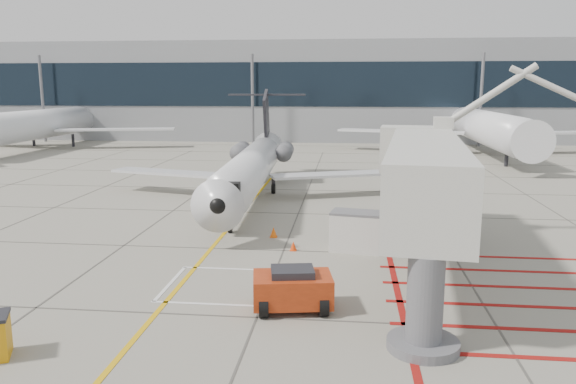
# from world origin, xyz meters

# --- Properties ---
(ground_plane) EXTENTS (260.00, 260.00, 0.00)m
(ground_plane) POSITION_xyz_m (0.00, 0.00, 0.00)
(ground_plane) COLOR gray
(ground_plane) RESTS_ON ground
(regional_jet) EXTENTS (23.42, 28.94, 7.33)m
(regional_jet) POSITION_xyz_m (-3.55, 13.57, 3.66)
(regional_jet) COLOR silver
(regional_jet) RESTS_ON ground_plane
(jet_bridge) EXTENTS (10.92, 19.67, 7.52)m
(jet_bridge) POSITION_xyz_m (6.07, 0.63, 3.76)
(jet_bridge) COLOR beige
(jet_bridge) RESTS_ON ground_plane
(pushback_tug) EXTENTS (3.00, 2.15, 1.61)m
(pushback_tug) POSITION_xyz_m (1.14, -3.13, 0.80)
(pushback_tug) COLOR #AA3110
(pushback_tug) RESTS_ON ground_plane
(baggage_cart) EXTENTS (1.99, 1.47, 1.14)m
(baggage_cart) POSITION_xyz_m (3.93, 5.00, 0.57)
(baggage_cart) COLOR slate
(baggage_cart) RESTS_ON ground_plane
(ground_power_unit) EXTENTS (2.63, 1.82, 1.91)m
(ground_power_unit) POSITION_xyz_m (3.48, 4.42, 0.95)
(ground_power_unit) COLOR silver
(ground_power_unit) RESTS_ON ground_plane
(cone_nose) EXTENTS (0.39, 0.39, 0.54)m
(cone_nose) POSITION_xyz_m (-0.80, 6.37, 0.27)
(cone_nose) COLOR #EB5A0C
(cone_nose) RESTS_ON ground_plane
(cone_side) EXTENTS (0.33, 0.33, 0.46)m
(cone_side) POSITION_xyz_m (0.47, 4.07, 0.23)
(cone_side) COLOR red
(cone_side) RESTS_ON ground_plane
(terminal_building) EXTENTS (180.00, 28.00, 14.00)m
(terminal_building) POSITION_xyz_m (10.00, 70.00, 7.00)
(terminal_building) COLOR gray
(terminal_building) RESTS_ON ground_plane
(terminal_glass_band) EXTENTS (180.00, 0.10, 6.00)m
(terminal_glass_band) POSITION_xyz_m (10.00, 55.95, 8.00)
(terminal_glass_band) COLOR black
(terminal_glass_band) RESTS_ON ground_plane
(bg_aircraft_b) EXTENTS (32.63, 36.26, 10.88)m
(bg_aircraft_b) POSITION_xyz_m (-35.44, 46.00, 5.44)
(bg_aircraft_b) COLOR silver
(bg_aircraft_b) RESTS_ON ground_plane
(bg_aircraft_c) EXTENTS (33.53, 37.25, 11.18)m
(bg_aircraft_c) POSITION_xyz_m (18.48, 46.00, 5.59)
(bg_aircraft_c) COLOR silver
(bg_aircraft_c) RESTS_ON ground_plane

